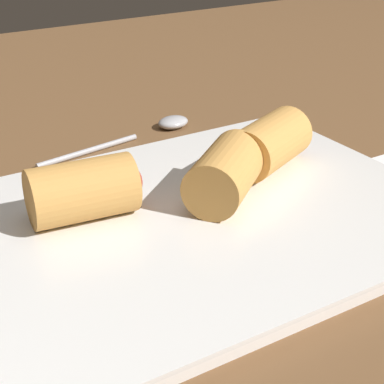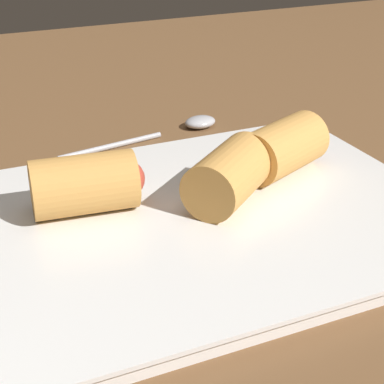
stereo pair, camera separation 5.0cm
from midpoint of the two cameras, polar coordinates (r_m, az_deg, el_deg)
table_surface at (r=44.25cm, az=0.63°, el=-5.51°), size 180.00×140.00×2.00cm
serving_plate at (r=44.32cm, az=-3.23°, el=-2.85°), size 34.98×25.48×1.50cm
roll_front_left at (r=50.36cm, az=4.26°, el=4.41°), size 8.08×6.58×4.11cm
roll_front_right at (r=43.58cm, az=-12.52°, el=0.12°), size 7.92×4.87×4.11cm
roll_back_left at (r=45.17cm, az=-0.04°, el=1.77°), size 8.05×7.58×4.11cm
spoon at (r=61.85cm, az=-5.64°, el=5.60°), size 16.58×4.22×1.10cm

